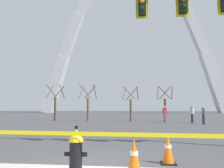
{
  "coord_description": "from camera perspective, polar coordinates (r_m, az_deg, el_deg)",
  "views": [
    {
      "loc": [
        1.07,
        -5.13,
        1.34
      ],
      "look_at": [
        -0.05,
        5.0,
        2.5
      ],
      "focal_mm": 34.72,
      "sensor_mm": 36.0,
      "label": 1
    }
  ],
  "objects": [
    {
      "name": "monument_arch",
      "position": [
        70.83,
        5.23,
        12.17
      ],
      "size": [
        57.44,
        3.21,
        54.85
      ],
      "color": "silver",
      "rests_on": "ground"
    },
    {
      "name": "pedestrian_standing_center",
      "position": [
        21.12,
        13.74,
        -7.73
      ],
      "size": [
        0.39,
        0.31,
        1.59
      ],
      "color": "brown",
      "rests_on": "ground"
    },
    {
      "name": "pedestrian_walking_right",
      "position": [
        21.77,
        20.33,
        -7.47
      ],
      "size": [
        0.36,
        0.39,
        1.59
      ],
      "color": "#232847",
      "rests_on": "ground"
    },
    {
      "name": "traffic_cone_by_hydrant",
      "position": [
        5.72,
        14.53,
        -16.19
      ],
      "size": [
        0.36,
        0.36,
        0.73
      ],
      "color": "black",
      "rests_on": "ground"
    },
    {
      "name": "tree_left_mid",
      "position": [
        23.68,
        -6.37,
        -5.45
      ],
      "size": [
        1.82,
        1.83,
        3.94
      ],
      "color": "brown",
      "rests_on": "ground"
    },
    {
      "name": "fire_hydrant",
      "position": [
        4.67,
        -9.47,
        -17.2
      ],
      "size": [
        0.46,
        0.48,
        0.99
      ],
      "color": "black",
      "rests_on": "ground"
    },
    {
      "name": "traffic_cone_mid_sidewalk",
      "position": [
        4.77,
        5.85,
        -18.36
      ],
      "size": [
        0.36,
        0.36,
        0.73
      ],
      "color": "black",
      "rests_on": "ground"
    },
    {
      "name": "caution_tape_barrier",
      "position": [
        4.56,
        -12.78,
        -14.93
      ],
      "size": [
        6.46,
        0.33,
        0.93
      ],
      "color": "#232326",
      "rests_on": "ground"
    },
    {
      "name": "ground_plane",
      "position": [
        5.41,
        -5.73,
        -20.83
      ],
      "size": [
        240.0,
        240.0,
        0.0
      ],
      "primitive_type": "plane",
      "color": "#474749"
    },
    {
      "name": "pedestrian_walking_left",
      "position": [
        20.4,
        22.93,
        -7.45
      ],
      "size": [
        0.27,
        0.37,
        1.59
      ],
      "color": "#232847",
      "rests_on": "ground"
    },
    {
      "name": "tree_far_left",
      "position": [
        25.67,
        -14.73,
        -5.27
      ],
      "size": [
        1.86,
        1.87,
        4.03
      ],
      "color": "#473323",
      "rests_on": "ground"
    },
    {
      "name": "tree_center_left",
      "position": [
        22.85,
        4.96,
        -5.76
      ],
      "size": [
        1.69,
        1.7,
        3.65
      ],
      "color": "brown",
      "rests_on": "ground"
    },
    {
      "name": "tree_center_right",
      "position": [
        24.08,
        13.81,
        -5.51
      ],
      "size": [
        1.75,
        1.76,
        3.77
      ],
      "color": "brown",
      "rests_on": "ground"
    }
  ]
}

